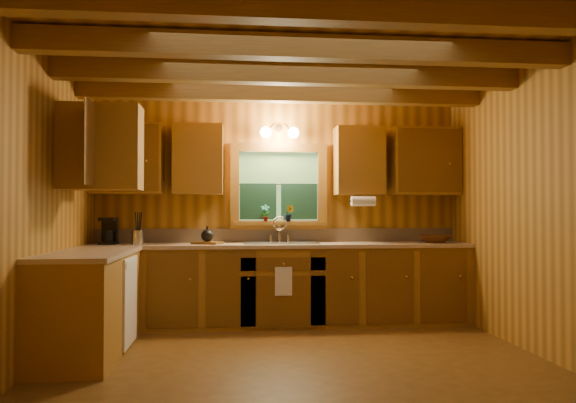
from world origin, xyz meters
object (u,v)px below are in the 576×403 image
(coffee_maker, at_px, (109,231))
(cutting_board, at_px, (207,243))
(sink, at_px, (281,247))
(wicker_basket, at_px, (435,239))

(coffee_maker, xyz_separation_m, cutting_board, (1.06, -0.09, -0.13))
(sink, bearing_deg, coffee_maker, 179.16)
(coffee_maker, distance_m, cutting_board, 1.07)
(sink, distance_m, wicker_basket, 1.76)
(wicker_basket, bearing_deg, sink, 177.65)
(coffee_maker, relative_size, cutting_board, 0.98)
(cutting_board, relative_size, wicker_basket, 0.82)
(wicker_basket, bearing_deg, cutting_board, 179.72)
(coffee_maker, xyz_separation_m, wicker_basket, (3.62, -0.10, -0.10))
(sink, relative_size, coffee_maker, 2.83)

